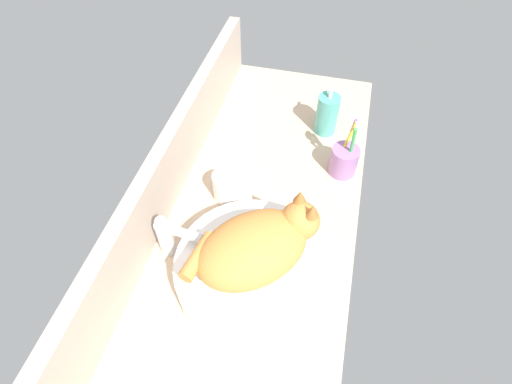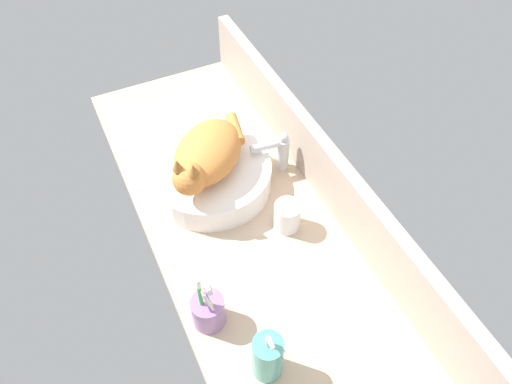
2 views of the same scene
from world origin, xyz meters
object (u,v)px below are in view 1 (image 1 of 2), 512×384
(cat, at_px, (258,245))
(toothbrush_cup, at_px, (344,159))
(faucet, at_px, (169,235))
(soap_dispenser, at_px, (327,114))
(sink_basin, at_px, (253,270))
(water_glass, at_px, (227,187))

(cat, relative_size, toothbrush_cup, 1.59)
(faucet, distance_m, soap_dispenser, 0.61)
(sink_basin, height_order, water_glass, water_glass)
(sink_basin, height_order, toothbrush_cup, toothbrush_cup)
(cat, relative_size, water_glass, 3.58)
(toothbrush_cup, xyz_separation_m, water_glass, (-0.17, 0.29, -0.01))
(cat, distance_m, faucet, 0.23)
(sink_basin, relative_size, toothbrush_cup, 1.87)
(soap_dispenser, relative_size, water_glass, 1.94)
(soap_dispenser, distance_m, toothbrush_cup, 0.18)
(cat, bearing_deg, faucet, 86.30)
(sink_basin, relative_size, cat, 1.18)
(soap_dispenser, xyz_separation_m, toothbrush_cup, (-0.16, -0.07, -0.02))
(cat, bearing_deg, soap_dispenser, -8.71)
(cat, xyz_separation_m, water_glass, (0.22, 0.14, -0.10))
(cat, height_order, water_glass, cat)
(water_glass, bearing_deg, faucet, 158.62)
(cat, xyz_separation_m, faucet, (0.01, 0.22, -0.06))
(faucet, distance_m, water_glass, 0.22)
(faucet, relative_size, toothbrush_cup, 0.73)
(soap_dispenser, bearing_deg, sink_basin, 170.53)
(soap_dispenser, bearing_deg, water_glass, 146.12)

